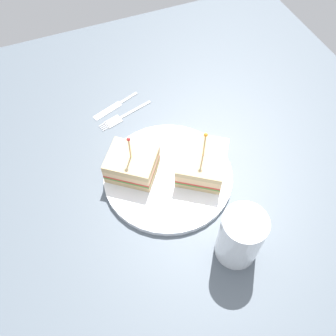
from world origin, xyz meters
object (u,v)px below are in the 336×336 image
plate (168,175)px  knife (114,107)px  sandwich_half_front (202,162)px  fork (120,118)px  sandwich_half_back (132,164)px  drink_glass (239,239)px

plate → knife: plate is taller
sandwich_half_front → fork: bearing=-152.2°
sandwich_half_front → sandwich_half_back: (-4.60, -12.41, 0.06)cm
sandwich_half_back → knife: size_ratio=1.01×
sandwich_half_front → drink_glass: 16.82cm
fork → plate: bearing=12.3°
drink_glass → sandwich_half_front: bearing=175.6°
fork → knife: 3.68cm
plate → fork: 18.53cm
sandwich_half_front → knife: (-23.23, -10.52, -3.32)cm
plate → drink_glass: bearing=15.6°
plate → knife: 22.17cm
drink_glass → knife: size_ratio=0.96×
sandwich_half_back → fork: bearing=172.0°
drink_glass → fork: 37.67cm
sandwich_half_front → sandwich_half_back: 13.23cm
sandwich_half_front → sandwich_half_back: size_ratio=1.12×
sandwich_half_back → plate: bearing=62.7°
knife → plate: bearing=10.8°
sandwich_half_front → fork: (-19.56, -10.30, -3.32)cm
sandwich_half_back → fork: (-14.97, 2.12, -3.39)cm
plate → sandwich_half_back: size_ratio=2.14×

